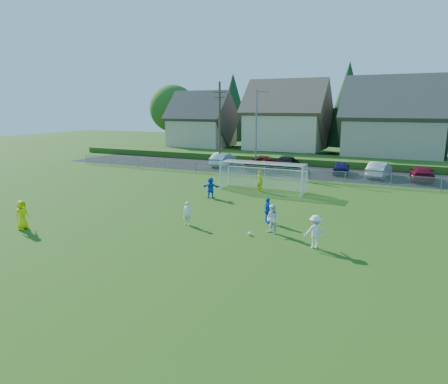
{
  "coord_description": "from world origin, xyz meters",
  "views": [
    {
      "loc": [
        11.41,
        -16.26,
        7.15
      ],
      "look_at": [
        0.0,
        8.0,
        1.4
      ],
      "focal_mm": 32.0,
      "sensor_mm": 36.0,
      "label": 1
    }
  ],
  "objects_px": {
    "car_g": "(422,173)",
    "soccer_goal": "(264,172)",
    "goalkeeper": "(260,181)",
    "player_blue_b": "(211,188)",
    "player_white_a": "(187,213)",
    "car_c": "(264,163)",
    "car_b": "(223,159)",
    "car_f": "(379,170)",
    "player_blue_a": "(268,210)",
    "car_d": "(287,163)",
    "soccer_ball": "(250,234)",
    "car_e": "(341,168)",
    "referee": "(22,215)",
    "player_white_c": "(315,232)",
    "player_white_b": "(273,219)"
  },
  "relations": [
    {
      "from": "car_b",
      "to": "car_e",
      "type": "bearing_deg",
      "value": 175.38
    },
    {
      "from": "car_b",
      "to": "car_g",
      "type": "height_order",
      "value": "car_b"
    },
    {
      "from": "player_blue_b",
      "to": "soccer_goal",
      "type": "relative_size",
      "value": 0.22
    },
    {
      "from": "player_blue_b",
      "to": "soccer_goal",
      "type": "height_order",
      "value": "soccer_goal"
    },
    {
      "from": "player_blue_b",
      "to": "car_e",
      "type": "relative_size",
      "value": 0.4
    },
    {
      "from": "referee",
      "to": "player_white_a",
      "type": "bearing_deg",
      "value": -57.26
    },
    {
      "from": "soccer_ball",
      "to": "car_f",
      "type": "xyz_separation_m",
      "value": [
        5.06,
        23.36,
        0.69
      ]
    },
    {
      "from": "soccer_ball",
      "to": "player_blue_a",
      "type": "distance_m",
      "value": 2.92
    },
    {
      "from": "player_white_b",
      "to": "car_f",
      "type": "relative_size",
      "value": 0.35
    },
    {
      "from": "player_blue_a",
      "to": "car_e",
      "type": "relative_size",
      "value": 0.38
    },
    {
      "from": "car_b",
      "to": "car_d",
      "type": "height_order",
      "value": "car_d"
    },
    {
      "from": "car_b",
      "to": "car_f",
      "type": "height_order",
      "value": "car_b"
    },
    {
      "from": "player_white_c",
      "to": "car_f",
      "type": "relative_size",
      "value": 0.36
    },
    {
      "from": "car_g",
      "to": "soccer_goal",
      "type": "height_order",
      "value": "soccer_goal"
    },
    {
      "from": "car_g",
      "to": "player_white_b",
      "type": "bearing_deg",
      "value": 68.33
    },
    {
      "from": "player_white_c",
      "to": "player_blue_a",
      "type": "relative_size",
      "value": 1.09
    },
    {
      "from": "player_blue_a",
      "to": "car_c",
      "type": "distance_m",
      "value": 21.86
    },
    {
      "from": "soccer_ball",
      "to": "car_e",
      "type": "distance_m",
      "value": 23.81
    },
    {
      "from": "player_white_a",
      "to": "player_blue_a",
      "type": "bearing_deg",
      "value": 23.19
    },
    {
      "from": "referee",
      "to": "car_b",
      "type": "xyz_separation_m",
      "value": [
        -0.29,
        28.45,
        -0.05
      ]
    },
    {
      "from": "player_blue_a",
      "to": "player_blue_b",
      "type": "xyz_separation_m",
      "value": [
        -6.41,
        4.73,
        0.03
      ]
    },
    {
      "from": "referee",
      "to": "soccer_goal",
      "type": "distance_m",
      "value": 19.1
    },
    {
      "from": "goalkeeper",
      "to": "soccer_goal",
      "type": "relative_size",
      "value": 0.24
    },
    {
      "from": "player_blue_a",
      "to": "soccer_goal",
      "type": "height_order",
      "value": "soccer_goal"
    },
    {
      "from": "player_blue_a",
      "to": "player_white_a",
      "type": "bearing_deg",
      "value": 83.45
    },
    {
      "from": "soccer_ball",
      "to": "player_blue_b",
      "type": "height_order",
      "value": "player_blue_b"
    },
    {
      "from": "player_white_a",
      "to": "player_white_b",
      "type": "xyz_separation_m",
      "value": [
        5.3,
        0.57,
        0.11
      ]
    },
    {
      "from": "referee",
      "to": "car_b",
      "type": "bearing_deg",
      "value": 3.21
    },
    {
      "from": "player_blue_a",
      "to": "car_f",
      "type": "distance_m",
      "value": 21.13
    },
    {
      "from": "player_blue_a",
      "to": "goalkeeper",
      "type": "xyz_separation_m",
      "value": [
        -3.74,
        8.77,
        0.09
      ]
    },
    {
      "from": "player_blue_b",
      "to": "car_d",
      "type": "height_order",
      "value": "player_blue_b"
    },
    {
      "from": "player_blue_a",
      "to": "car_e",
      "type": "xyz_separation_m",
      "value": [
        1.13,
        20.93,
        -0.09
      ]
    },
    {
      "from": "soccer_goal",
      "to": "player_white_b",
      "type": "bearing_deg",
      "value": -67.86
    },
    {
      "from": "player_blue_a",
      "to": "car_c",
      "type": "xyz_separation_m",
      "value": [
        -7.52,
        20.52,
        -0.0
      ]
    },
    {
      "from": "player_white_c",
      "to": "soccer_ball",
      "type": "bearing_deg",
      "value": -34.7
    },
    {
      "from": "goalkeeper",
      "to": "car_g",
      "type": "relative_size",
      "value": 0.35
    },
    {
      "from": "car_e",
      "to": "car_f",
      "type": "xyz_separation_m",
      "value": [
        3.87,
        -0.41,
        0.09
      ]
    },
    {
      "from": "referee",
      "to": "car_d",
      "type": "height_order",
      "value": "referee"
    },
    {
      "from": "car_c",
      "to": "referee",
      "type": "bearing_deg",
      "value": 83.13
    },
    {
      "from": "player_white_a",
      "to": "player_blue_b",
      "type": "relative_size",
      "value": 0.88
    },
    {
      "from": "goalkeeper",
      "to": "player_blue_b",
      "type": "bearing_deg",
      "value": 79.06
    },
    {
      "from": "player_white_a",
      "to": "car_c",
      "type": "height_order",
      "value": "car_c"
    },
    {
      "from": "car_c",
      "to": "car_e",
      "type": "relative_size",
      "value": 1.38
    },
    {
      "from": "car_g",
      "to": "soccer_goal",
      "type": "relative_size",
      "value": 0.69
    },
    {
      "from": "soccer_ball",
      "to": "soccer_goal",
      "type": "relative_size",
      "value": 0.03
    },
    {
      "from": "referee",
      "to": "car_g",
      "type": "distance_m",
      "value": 35.17
    },
    {
      "from": "player_blue_a",
      "to": "goalkeeper",
      "type": "height_order",
      "value": "goalkeeper"
    },
    {
      "from": "goalkeeper",
      "to": "car_b",
      "type": "xyz_separation_m",
      "value": [
        -9.3,
        12.24,
        -0.08
      ]
    },
    {
      "from": "car_d",
      "to": "car_e",
      "type": "relative_size",
      "value": 1.36
    },
    {
      "from": "car_f",
      "to": "car_g",
      "type": "relative_size",
      "value": 0.95
    }
  ]
}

